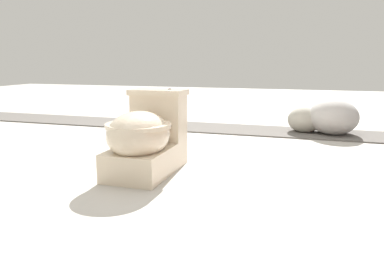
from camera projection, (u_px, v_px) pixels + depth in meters
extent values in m
plane|color=#B7B2A8|center=(153.00, 162.00, 2.60)|extent=(14.00, 14.00, 0.00)
cube|color=#605B56|center=(253.00, 130.00, 3.74)|extent=(0.56, 8.00, 0.01)
cube|color=beige|center=(146.00, 159.00, 2.34)|extent=(0.60, 0.35, 0.17)
ellipsoid|color=beige|center=(139.00, 135.00, 2.22)|extent=(0.44, 0.36, 0.28)
cylinder|color=beige|center=(138.00, 125.00, 2.21)|extent=(0.39, 0.39, 0.03)
cube|color=beige|center=(159.00, 117.00, 2.49)|extent=(0.18, 0.34, 0.30)
cube|color=beige|center=(158.00, 92.00, 2.46)|extent=(0.21, 0.37, 0.04)
cylinder|color=silver|center=(170.00, 89.00, 2.44)|extent=(0.02, 0.02, 0.01)
ellipsoid|color=#ADA899|center=(305.00, 120.00, 3.63)|extent=(0.32, 0.33, 0.25)
ellipsoid|color=#B7B2AD|center=(333.00, 117.00, 3.52)|extent=(0.65, 0.64, 0.34)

